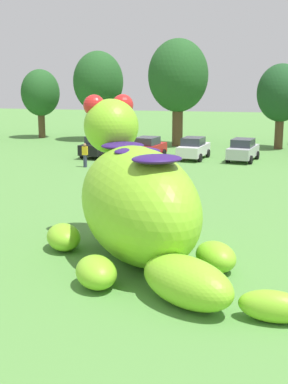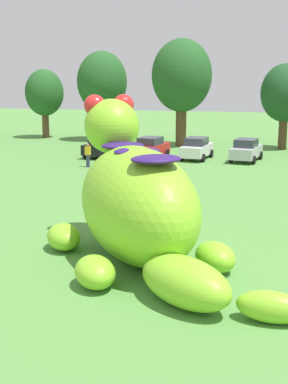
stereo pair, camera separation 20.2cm
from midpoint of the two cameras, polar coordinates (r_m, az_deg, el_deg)
ground_plane at (r=19.45m, az=1.05°, el=-6.80°), size 160.00×160.00×0.00m
giant_inflatable_creature at (r=18.43m, az=-0.35°, el=-1.14°), size 9.54×9.16×5.68m
car_black at (r=42.85m, az=-4.37°, el=4.93°), size 2.43×4.32×1.72m
car_red at (r=41.74m, az=0.88°, el=4.77°), size 2.45×4.33×1.72m
car_white at (r=41.71m, az=5.81°, el=4.70°), size 2.33×4.28×1.72m
car_silver at (r=41.26m, az=11.07°, el=4.45°), size 2.46×4.33×1.72m
tree_left at (r=56.97m, az=-10.55°, el=10.40°), size 3.98×3.98×7.07m
tree_mid_left at (r=53.78m, az=-4.42°, el=11.67°), size 4.96×4.96×8.80m
tree_centre_left at (r=49.25m, az=4.20°, el=12.29°), size 5.46×5.46×9.70m
tree_centre at (r=48.67m, az=15.02°, el=10.19°), size 4.20×4.20×7.46m
spectator_near_inflatable at (r=38.07m, az=-5.90°, el=3.95°), size 0.38×0.26×1.71m
spectator_by_cars at (r=34.13m, az=1.53°, el=3.04°), size 0.38×0.26×1.71m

